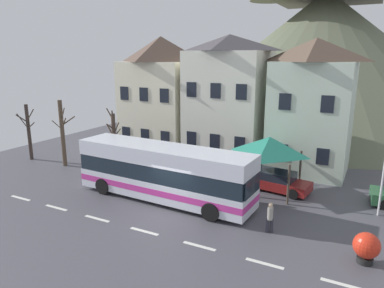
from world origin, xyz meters
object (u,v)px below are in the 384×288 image
at_px(public_bench, 256,172).
at_px(pedestrian_01, 244,187).
at_px(townhouse_02, 312,107).
at_px(bare_tree_02, 114,141).
at_px(pedestrian_00, 270,217).
at_px(bus_shelter, 269,146).
at_px(transit_bus, 163,173).
at_px(bare_tree_00, 63,133).
at_px(parked_car_02, 277,181).
at_px(harbour_buoy, 366,247).
at_px(hilltop_castle, 322,54).
at_px(parked_car_01, 112,154).
at_px(bare_tree_01, 29,131).
at_px(townhouse_01, 228,99).
at_px(townhouse_00, 162,95).

bearing_deg(public_bench, pedestrian_01, -82.37).
relative_size(townhouse_02, public_bench, 6.13).
distance_m(townhouse_02, pedestrian_01, 8.96).
bearing_deg(bare_tree_02, pedestrian_00, -16.89).
height_order(bus_shelter, pedestrian_00, bus_shelter).
height_order(pedestrian_01, public_bench, pedestrian_01).
distance_m(townhouse_02, bus_shelter, 5.84).
relative_size(transit_bus, bare_tree_00, 2.18).
bearing_deg(pedestrian_00, pedestrian_01, 128.63).
xyz_separation_m(transit_bus, parked_car_02, (5.55, 4.57, -1.02)).
bearing_deg(bare_tree_00, pedestrian_00, -10.95).
bearing_deg(pedestrian_00, transit_bus, 170.48).
bearing_deg(pedestrian_01, harbour_buoy, -29.50).
bearing_deg(bus_shelter, hilltop_castle, 92.52).
relative_size(pedestrian_00, pedestrian_01, 0.94).
distance_m(parked_car_02, bare_tree_02, 11.66).
bearing_deg(transit_bus, parked_car_01, 151.00).
bearing_deg(bare_tree_01, townhouse_02, 19.86).
height_order(townhouse_01, bare_tree_00, townhouse_01).
relative_size(public_bench, bare_tree_01, 0.34).
height_order(parked_car_01, parked_car_02, parked_car_02).
bearing_deg(hilltop_castle, parked_car_02, -86.36).
distance_m(parked_car_02, public_bench, 2.35).
bearing_deg(pedestrian_01, bare_tree_01, 179.15).
xyz_separation_m(public_bench, bare_tree_01, (-17.94, -3.90, 1.90)).
xyz_separation_m(townhouse_01, bus_shelter, (4.90, -5.27, -2.03)).
distance_m(pedestrian_00, pedestrian_01, 3.85).
height_order(parked_car_02, bare_tree_02, bare_tree_02).
bearing_deg(bare_tree_02, townhouse_02, 29.41).
relative_size(hilltop_castle, pedestrian_00, 26.37).
bearing_deg(parked_car_01, bare_tree_02, -45.91).
bearing_deg(pedestrian_00, hilltop_castle, 95.04).
distance_m(townhouse_02, bare_tree_02, 14.39).
bearing_deg(bus_shelter, townhouse_00, 154.15).
bearing_deg(townhouse_02, parked_car_01, -161.82).
relative_size(pedestrian_00, bare_tree_01, 0.34).
xyz_separation_m(bus_shelter, public_bench, (-1.31, 1.76, -2.45)).
xyz_separation_m(hilltop_castle, parked_car_02, (1.68, -26.30, -7.88)).
distance_m(hilltop_castle, harbour_buoy, 34.37).
height_order(townhouse_02, harbour_buoy, townhouse_02).
xyz_separation_m(parked_car_01, bare_tree_00, (-2.41, -2.69, 1.99)).
bearing_deg(pedestrian_00, townhouse_00, 139.88).
bearing_deg(townhouse_01, bare_tree_02, -130.89).
distance_m(transit_bus, bare_tree_02, 6.45).
relative_size(transit_bus, bare_tree_02, 2.36).
height_order(pedestrian_01, harbour_buoy, pedestrian_01).
bearing_deg(bare_tree_00, harbour_buoy, -10.75).
distance_m(townhouse_00, public_bench, 11.51).
relative_size(bus_shelter, parked_car_02, 0.86).
bearing_deg(parked_car_01, pedestrian_01, -14.09).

